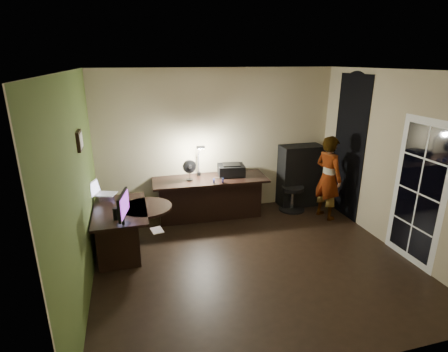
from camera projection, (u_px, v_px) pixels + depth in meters
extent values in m
cube|color=black|center=(253.00, 261.00, 5.16)|extent=(4.50, 4.00, 0.01)
cube|color=silver|center=(258.00, 70.00, 4.30)|extent=(4.50, 4.00, 0.01)
cube|color=tan|center=(218.00, 142.00, 6.56)|extent=(4.50, 0.01, 2.70)
cube|color=tan|center=(339.00, 247.00, 2.90)|extent=(4.50, 0.01, 2.70)
cube|color=tan|center=(77.00, 190.00, 4.16)|extent=(0.01, 4.00, 2.70)
cube|color=tan|center=(395.00, 162.00, 5.30)|extent=(0.01, 4.00, 2.70)
cube|color=#435723|center=(79.00, 190.00, 4.17)|extent=(0.00, 4.00, 2.70)
cube|color=black|center=(349.00, 148.00, 6.36)|extent=(0.01, 0.90, 2.60)
cube|color=white|center=(418.00, 193.00, 4.88)|extent=(0.02, 0.92, 2.10)
cube|color=black|center=(79.00, 141.00, 4.43)|extent=(0.04, 0.30, 0.25)
cube|color=black|center=(122.00, 231.00, 5.29)|extent=(0.77, 1.25, 0.72)
cube|color=black|center=(210.00, 198.00, 6.46)|extent=(2.10, 0.81, 0.78)
cube|color=black|center=(300.00, 176.00, 7.00)|extent=(0.83, 0.42, 1.23)
cube|color=silver|center=(106.00, 197.00, 5.54)|extent=(0.26, 0.23, 0.10)
cube|color=silver|center=(105.00, 188.00, 5.49)|extent=(0.43, 0.41, 0.23)
cube|color=black|center=(123.00, 214.00, 4.65)|extent=(0.21, 0.51, 0.33)
ellipsoid|color=silver|center=(117.00, 213.00, 5.04)|extent=(0.06, 0.08, 0.03)
cube|color=black|center=(135.00, 208.00, 5.25)|extent=(0.11, 0.14, 0.01)
cube|color=black|center=(114.00, 225.00, 4.69)|extent=(0.08, 0.14, 0.01)
cylinder|color=black|center=(116.00, 214.00, 4.81)|extent=(0.09, 0.09, 0.19)
cube|color=silver|center=(157.00, 230.00, 4.56)|extent=(0.17, 0.22, 0.01)
cube|color=black|center=(189.00, 170.00, 6.17)|extent=(0.27, 0.20, 0.37)
cube|color=#25339A|center=(218.00, 180.00, 6.06)|extent=(0.22, 0.12, 0.10)
cube|color=black|center=(231.00, 169.00, 6.46)|extent=(0.52, 0.43, 0.21)
cube|color=black|center=(198.00, 159.00, 6.38)|extent=(0.25, 0.33, 0.64)
cube|color=black|center=(293.00, 188.00, 6.78)|extent=(0.63, 0.63, 0.91)
imported|color=#D8A88C|center=(328.00, 178.00, 6.37)|extent=(0.51, 0.64, 1.55)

